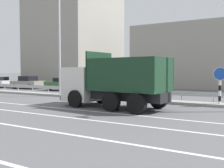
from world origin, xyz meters
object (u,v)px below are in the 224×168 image
object	(u,v)px
parked_car_2	(28,82)
parked_car_3	(65,84)
median_road_sign	(220,85)
dump_truck	(103,86)
street_lamp_1	(58,36)

from	to	relation	value
parked_car_2	parked_car_3	world-z (taller)	parked_car_2
median_road_sign	parked_car_2	bearing A→B (deg)	167.42
dump_truck	parked_car_2	distance (m)	18.46
median_road_sign	parked_car_3	distance (m)	17.21
dump_truck	median_road_sign	distance (m)	7.11
median_road_sign	parked_car_3	size ratio (longest dim) A/B	0.52
median_road_sign	street_lamp_1	world-z (taller)	street_lamp_1
dump_truck	parked_car_3	distance (m)	13.42
street_lamp_1	parked_car_2	xyz separation A→B (m)	(-9.73, 5.24, -4.31)
median_road_sign	parked_car_3	world-z (taller)	median_road_sign
median_road_sign	parked_car_3	xyz separation A→B (m)	(-16.49, 4.91, -0.57)
dump_truck	parked_car_3	world-z (taller)	dump_truck
dump_truck	street_lamp_1	xyz separation A→B (m)	(-6.60, 3.37, 3.83)
dump_truck	street_lamp_1	world-z (taller)	street_lamp_1
dump_truck	parked_car_3	size ratio (longest dim) A/B	1.47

